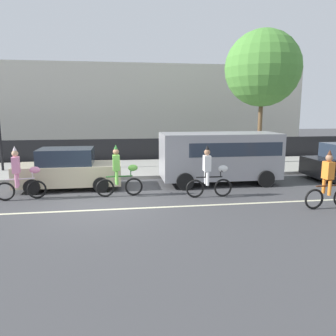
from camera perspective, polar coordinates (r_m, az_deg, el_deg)
name	(u,v)px	position (r m, az deg, el deg)	size (l,w,h in m)	color
ground_plane	(102,205)	(11.24, -11.40, -6.41)	(80.00, 80.00, 0.00)	#424244
road_centre_line	(101,210)	(10.76, -11.53, -7.15)	(36.00, 0.14, 0.01)	beige
sidewalk_curb	(108,169)	(17.55, -10.39, -0.16)	(60.00, 5.00, 0.15)	#9E9B93
fence_line	(109,150)	(20.33, -10.19, 3.02)	(40.00, 0.08, 1.40)	black
building_backdrop	(124,108)	(28.77, -7.74, 10.26)	(28.00, 8.00, 6.54)	beige
parade_cyclist_pink	(20,176)	(12.65, -24.32, -1.35)	(1.71, 0.52, 1.92)	black
parade_cyclist_lime	(120,174)	(12.11, -8.42, -1.03)	(1.72, 0.50, 1.92)	black
parade_cyclist_zebra	(210,175)	(11.96, 7.29, -1.14)	(1.72, 0.50, 1.92)	black
parade_cyclist_orange	(330,183)	(11.75, 26.40, -2.34)	(1.72, 0.50, 1.92)	black
parked_van_grey	(221,154)	(14.27, 9.22, 2.42)	(5.00, 2.22, 2.18)	#99999E
parked_car_beige	(69,170)	(13.80, -16.88, -0.26)	(4.10, 1.92, 1.64)	beige
street_tree_near_lamp	(263,69)	(19.60, 16.16, 16.30)	(4.18, 4.18, 7.35)	brown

